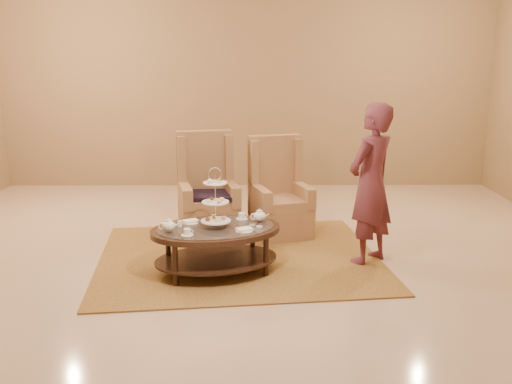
{
  "coord_description": "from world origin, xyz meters",
  "views": [
    {
      "loc": [
        0.1,
        -5.43,
        2.12
      ],
      "look_at": [
        0.13,
        0.2,
        0.78
      ],
      "focal_mm": 40.0,
      "sensor_mm": 36.0,
      "label": 1
    }
  ],
  "objects_px": {
    "tea_table": "(216,236)",
    "armchair_left": "(208,200)",
    "armchair_right": "(279,202)",
    "person": "(371,184)"
  },
  "relations": [
    {
      "from": "tea_table",
      "to": "armchair_left",
      "type": "xyz_separation_m",
      "value": [
        -0.18,
        1.32,
        0.03
      ]
    },
    {
      "from": "tea_table",
      "to": "armchair_left",
      "type": "distance_m",
      "value": 1.33
    },
    {
      "from": "tea_table",
      "to": "armchair_right",
      "type": "relative_size",
      "value": 1.25
    },
    {
      "from": "tea_table",
      "to": "person",
      "type": "bearing_deg",
      "value": -4.7
    },
    {
      "from": "armchair_left",
      "to": "armchair_right",
      "type": "relative_size",
      "value": 1.04
    },
    {
      "from": "tea_table",
      "to": "armchair_left",
      "type": "bearing_deg",
      "value": 81.72
    },
    {
      "from": "tea_table",
      "to": "person",
      "type": "xyz_separation_m",
      "value": [
        1.58,
        0.32,
        0.45
      ]
    },
    {
      "from": "armchair_right",
      "to": "person",
      "type": "distance_m",
      "value": 1.41
    },
    {
      "from": "armchair_left",
      "to": "person",
      "type": "distance_m",
      "value": 2.07
    },
    {
      "from": "tea_table",
      "to": "person",
      "type": "height_order",
      "value": "person"
    }
  ]
}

